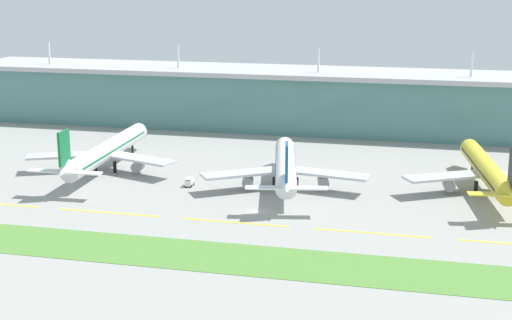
% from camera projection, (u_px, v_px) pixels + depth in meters
% --- Properties ---
extents(ground_plane, '(600.00, 600.00, 0.00)m').
position_uv_depth(ground_plane, '(256.00, 211.00, 198.03)').
color(ground_plane, gray).
extents(terminal_building, '(288.00, 34.00, 32.55)m').
position_uv_depth(terminal_building, '(320.00, 100.00, 296.35)').
color(terminal_building, slate).
rests_on(terminal_building, ground).
extents(airliner_near, '(48.75, 68.38, 18.90)m').
position_uv_depth(airliner_near, '(106.00, 151.00, 236.70)').
color(airliner_near, silver).
rests_on(airliner_near, ground).
extents(airliner_middle, '(47.78, 59.81, 18.90)m').
position_uv_depth(airliner_middle, '(286.00, 167.00, 217.79)').
color(airliner_middle, white).
rests_on(airliner_middle, ground).
extents(airliner_far, '(48.27, 63.42, 18.90)m').
position_uv_depth(airliner_far, '(488.00, 170.00, 213.49)').
color(airliner_far, yellow).
rests_on(airliner_far, ground).
extents(taxiway_stripe_mid_west, '(28.00, 0.70, 0.04)m').
position_uv_depth(taxiway_stripe_mid_west, '(108.00, 213.00, 196.94)').
color(taxiway_stripe_mid_west, yellow).
rests_on(taxiway_stripe_mid_west, ground).
extents(taxiway_stripe_centre, '(28.00, 0.70, 0.04)m').
position_uv_depth(taxiway_stripe_centre, '(235.00, 222.00, 189.26)').
color(taxiway_stripe_centre, yellow).
rests_on(taxiway_stripe_centre, ground).
extents(taxiway_stripe_mid_east, '(28.00, 0.70, 0.04)m').
position_uv_depth(taxiway_stripe_mid_east, '(372.00, 233.00, 181.58)').
color(taxiway_stripe_mid_east, yellow).
rests_on(taxiway_stripe_mid_east, ground).
extents(grass_verge, '(300.00, 18.00, 0.10)m').
position_uv_depth(grass_verge, '(220.00, 257.00, 166.17)').
color(grass_verge, '#518438').
rests_on(grass_verge, ground).
extents(baggage_cart, '(2.05, 3.64, 2.48)m').
position_uv_depth(baggage_cart, '(189.00, 182.00, 220.89)').
color(baggage_cart, silver).
rests_on(baggage_cart, ground).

